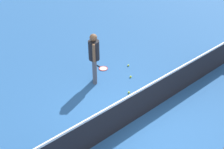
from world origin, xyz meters
name	(u,v)px	position (x,y,z in m)	size (l,w,h in m)	color
ground_plane	(132,121)	(0.00, 0.00, 0.00)	(40.00, 40.00, 0.00)	#265693
court_net	(133,107)	(0.00, 0.00, 0.50)	(10.09, 0.09, 1.07)	#4C4C51
player_near_side	(94,55)	(-0.40, -2.15, 1.01)	(0.48, 0.48, 1.70)	#595960
tennis_racket_near_player	(103,68)	(-1.09, -2.60, 0.01)	(0.35, 0.60, 0.03)	red
tennis_ball_near_player	(128,65)	(-1.88, -2.12, 0.03)	(0.07, 0.07, 0.07)	#C6E033
tennis_ball_by_net	(129,92)	(-0.80, -0.96, 0.03)	(0.07, 0.07, 0.07)	#C6E033
tennis_ball_midcourt	(131,77)	(-1.44, -1.55, 0.03)	(0.07, 0.07, 0.07)	#C6E033
tennis_ball_baseline	(184,65)	(-3.41, -0.85, 0.03)	(0.07, 0.07, 0.07)	#C6E033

